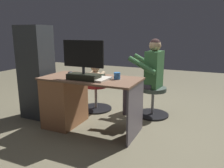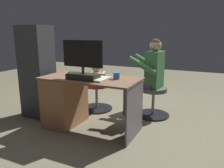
# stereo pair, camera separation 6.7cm
# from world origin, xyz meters

# --- Properties ---
(ground_plane) EXTENTS (10.00, 10.00, 0.00)m
(ground_plane) POSITION_xyz_m (0.00, 0.00, 0.00)
(ground_plane) COLOR #736C54
(desk) EXTENTS (1.29, 0.64, 0.71)m
(desk) POSITION_xyz_m (0.33, 0.39, 0.38)
(desk) COLOR brown
(desk) RESTS_ON ground_plane
(monitor) EXTENTS (0.55, 0.20, 0.49)m
(monitor) POSITION_xyz_m (0.02, 0.53, 0.88)
(monitor) COLOR black
(monitor) RESTS_ON desk
(keyboard) EXTENTS (0.42, 0.14, 0.02)m
(keyboard) POSITION_xyz_m (0.09, 0.26, 0.72)
(keyboard) COLOR black
(keyboard) RESTS_ON desk
(computer_mouse) EXTENTS (0.06, 0.10, 0.04)m
(computer_mouse) POSITION_xyz_m (0.40, 0.27, 0.73)
(computer_mouse) COLOR #222426
(computer_mouse) RESTS_ON desk
(cup) EXTENTS (0.08, 0.08, 0.09)m
(cup) POSITION_xyz_m (-0.35, 0.33, 0.76)
(cup) COLOR #3372BF
(cup) RESTS_ON desk
(tv_remote) EXTENTS (0.08, 0.16, 0.02)m
(tv_remote) POSITION_xyz_m (0.22, 0.36, 0.72)
(tv_remote) COLOR black
(tv_remote) RESTS_ON desk
(notebook_binder) EXTENTS (0.24, 0.31, 0.02)m
(notebook_binder) POSITION_xyz_m (-0.17, 0.47, 0.73)
(notebook_binder) COLOR beige
(notebook_binder) RESTS_ON desk
(office_chair_teddy) EXTENTS (0.53, 0.53, 0.46)m
(office_chair_teddy) POSITION_xyz_m (0.32, -0.33, 0.25)
(office_chair_teddy) COLOR black
(office_chair_teddy) RESTS_ON ground_plane
(teddy_bear) EXTENTS (0.26, 0.26, 0.36)m
(teddy_bear) POSITION_xyz_m (0.32, -0.34, 0.62)
(teddy_bear) COLOR #D1B389
(teddy_bear) RESTS_ON office_chair_teddy
(visitor_chair) EXTENTS (0.52, 0.52, 0.46)m
(visitor_chair) POSITION_xyz_m (-0.63, -0.44, 0.26)
(visitor_chair) COLOR black
(visitor_chair) RESTS_ON ground_plane
(person) EXTENTS (0.59, 0.52, 1.20)m
(person) POSITION_xyz_m (-0.54, -0.43, 0.69)
(person) COLOR #3D7240
(person) RESTS_ON ground_plane
(equipment_rack) EXTENTS (0.44, 0.36, 1.39)m
(equipment_rack) POSITION_xyz_m (0.99, 0.31, 0.70)
(equipment_rack) COLOR #313438
(equipment_rack) RESTS_ON ground_plane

